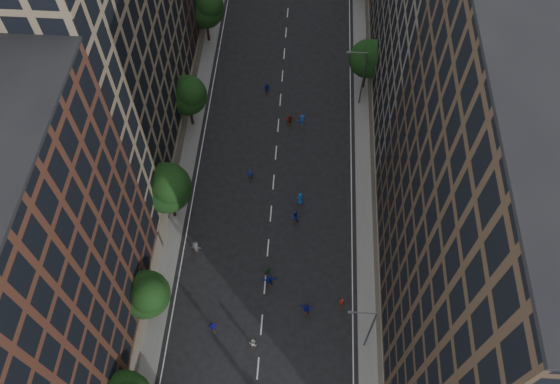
{
  "coord_description": "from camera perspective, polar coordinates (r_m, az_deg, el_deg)",
  "views": [
    {
      "loc": [
        3.13,
        -5.7,
        55.17
      ],
      "look_at": [
        0.96,
        28.79,
        2.0
      ],
      "focal_mm": 35.0,
      "sensor_mm": 36.0,
      "label": 1
    }
  ],
  "objects": [
    {
      "name": "tree_left_2",
      "position": [
        59.8,
        -11.69,
        0.51
      ],
      "size": [
        5.6,
        5.6,
        9.45
      ],
      "color": "black",
      "rests_on": "ground"
    },
    {
      "name": "skater_8",
      "position": [
        57.1,
        -2.89,
        -15.46
      ],
      "size": [
        0.77,
        0.6,
        1.57
      ],
      "primitive_type": "imported",
      "rotation": [
        0.0,
        0.0,
        3.15
      ],
      "color": "#BBBBB6",
      "rests_on": "ground"
    },
    {
      "name": "skater_16",
      "position": [
        75.26,
        -1.37,
        10.73
      ],
      "size": [
        1.04,
        0.63,
        1.65
      ],
      "primitive_type": "imported",
      "rotation": [
        0.0,
        0.0,
        3.39
      ],
      "color": "#172ABD",
      "rests_on": "ground"
    },
    {
      "name": "skater_15",
      "position": [
        71.46,
        2.31,
        7.47
      ],
      "size": [
        1.18,
        0.74,
        1.75
      ],
      "primitive_type": "imported",
      "rotation": [
        0.0,
        0.0,
        3.23
      ],
      "color": "#164DB7",
      "rests_on": "ground"
    },
    {
      "name": "skater_14",
      "position": [
        62.97,
        1.56,
        -2.57
      ],
      "size": [
        1.01,
        0.86,
        1.82
      ],
      "primitive_type": "imported",
      "rotation": [
        0.0,
        0.0,
        2.92
      ],
      "color": "navy",
      "rests_on": "ground"
    },
    {
      "name": "bldg_right_a",
      "position": [
        45.41,
        22.25,
        -4.76
      ],
      "size": [
        14.0,
        30.0,
        36.0
      ],
      "primitive_type": "cube",
      "color": "#493727",
      "rests_on": "ground"
    },
    {
      "name": "skater_12",
      "position": [
        64.24,
        2.12,
        -0.71
      ],
      "size": [
        0.92,
        0.62,
        1.82
      ],
      "primitive_type": "imported",
      "rotation": [
        0.0,
        0.0,
        3.19
      ],
      "color": "#1655B3",
      "rests_on": "ground"
    },
    {
      "name": "skater_11",
      "position": [
        59.33,
        -1.13,
        -9.23
      ],
      "size": [
        1.72,
        0.76,
        1.79
      ],
      "primitive_type": "imported",
      "rotation": [
        0.0,
        0.0,
        3.29
      ],
      "color": "navy",
      "rests_on": "ground"
    },
    {
      "name": "skater_4",
      "position": [
        57.85,
        -7.01,
        -13.77
      ],
      "size": [
        1.14,
        0.72,
        1.81
      ],
      "primitive_type": "imported",
      "rotation": [
        0.0,
        0.0,
        3.43
      ],
      "color": "#1C15AA",
      "rests_on": "ground"
    },
    {
      "name": "sidewalk_left",
      "position": [
        78.07,
        -8.84,
        11.29
      ],
      "size": [
        4.0,
        105.0,
        0.15
      ],
      "primitive_type": "cube",
      "color": "slate",
      "rests_on": "ground"
    },
    {
      "name": "tree_right_a",
      "position": [
        73.42,
        9.35,
        13.69
      ],
      "size": [
        5.0,
        5.0,
        8.39
      ],
      "color": "black",
      "rests_on": "ground"
    },
    {
      "name": "skater_17",
      "position": [
        71.58,
        1.02,
        7.54
      ],
      "size": [
        1.55,
        1.0,
        1.6
      ],
      "primitive_type": "imported",
      "rotation": [
        0.0,
        0.0,
        3.53
      ],
      "color": "maroon",
      "rests_on": "ground"
    },
    {
      "name": "bldg_left_a",
      "position": [
        48.81,
        -25.8,
        -7.96
      ],
      "size": [
        14.0,
        22.0,
        30.0
      ],
      "primitive_type": "cube",
      "color": "#4E2A1D",
      "rests_on": "ground"
    },
    {
      "name": "sidewalk_right",
      "position": [
        77.1,
        9.25,
        10.48
      ],
      "size": [
        4.0,
        105.0,
        0.15
      ],
      "primitive_type": "cube",
      "color": "slate",
      "rests_on": "ground"
    },
    {
      "name": "tree_left_4",
      "position": [
        79.97,
        -7.77,
        18.59
      ],
      "size": [
        5.4,
        5.4,
        9.08
      ],
      "color": "black",
      "rests_on": "ground"
    },
    {
      "name": "bldg_left_b",
      "position": [
        60.02,
        -19.59,
        13.9
      ],
      "size": [
        14.0,
        26.0,
        34.0
      ],
      "primitive_type": "cube",
      "color": "#826F55",
      "rests_on": "ground"
    },
    {
      "name": "ground",
      "position": [
        71.71,
        -0.21,
        6.68
      ],
      "size": [
        240.0,
        240.0,
        0.0
      ],
      "primitive_type": "plane",
      "color": "black",
      "rests_on": "ground"
    },
    {
      "name": "bldg_right_b",
      "position": [
        64.94,
        17.83,
        17.64
      ],
      "size": [
        14.0,
        28.0,
        33.0
      ],
      "primitive_type": "cube",
      "color": "#6D665A",
      "rests_on": "ground"
    },
    {
      "name": "tree_left_3",
      "position": [
        68.63,
        -9.59,
        10.04
      ],
      "size": [
        5.0,
        5.0,
        8.58
      ],
      "color": "black",
      "rests_on": "ground"
    },
    {
      "name": "skater_7",
      "position": [
        58.87,
        6.44,
        -11.37
      ],
      "size": [
        0.61,
        0.47,
        1.52
      ],
      "primitive_type": "imported",
      "rotation": [
        0.0,
        0.0,
        3.34
      ],
      "color": "#A4281B",
      "rests_on": "ground"
    },
    {
      "name": "skater_10",
      "position": [
        59.84,
        -1.37,
        -8.35
      ],
      "size": [
        1.01,
        0.59,
        1.62
      ],
      "primitive_type": "imported",
      "rotation": [
        0.0,
        0.0,
        3.35
      ],
      "color": "#1D6232",
      "rests_on": "ground"
    },
    {
      "name": "streetlamp_near",
      "position": [
        53.53,
        9.23,
        -13.86
      ],
      "size": [
        2.64,
        0.22,
        9.06
      ],
      "color": "#595B60",
      "rests_on": "ground"
    },
    {
      "name": "tree_left_1",
      "position": [
        55.18,
        -13.75,
        -10.37
      ],
      "size": [
        4.8,
        4.8,
        8.21
      ],
      "color": "black",
      "rests_on": "ground"
    },
    {
      "name": "skater_5",
      "position": [
        58.28,
        2.79,
        -12.07
      ],
      "size": [
        1.54,
        0.79,
        1.59
      ],
      "primitive_type": "imported",
      "rotation": [
        0.0,
        0.0,
        2.91
      ],
      "color": "#141CA3",
      "rests_on": "ground"
    },
    {
      "name": "streetlamp_far",
      "position": [
        71.57,
        8.54,
        11.93
      ],
      "size": [
        2.64,
        0.22,
        9.06
      ],
      "color": "#595B60",
      "rests_on": "ground"
    },
    {
      "name": "skater_13",
      "position": [
        66.36,
        -3.14,
        1.85
      ],
      "size": [
        0.6,
        0.39,
        1.63
      ],
      "primitive_type": "imported",
      "rotation": [
        0.0,
        0.0,
        3.15
      ],
      "color": "navy",
      "rests_on": "ground"
    },
    {
      "name": "skater_9",
      "position": [
        61.67,
        -8.78,
        -5.76
      ],
      "size": [
        1.25,
        0.72,
        1.92
      ],
      "primitive_type": "imported",
      "rotation": [
        0.0,
        0.0,
        3.15
      ],
      "color": "#414246",
      "rests_on": "ground"
    }
  ]
}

